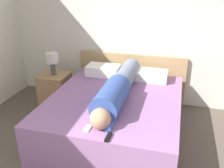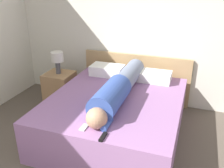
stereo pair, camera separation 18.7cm
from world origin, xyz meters
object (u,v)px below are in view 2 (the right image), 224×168
at_px(table_lamp, 57,59).
at_px(nightstand, 60,88).
at_px(bed, 116,115).
at_px(pillow_near_headboard, 107,70).
at_px(pillow_second, 154,76).
at_px(person_lying, 118,89).
at_px(tv_remote, 103,137).
at_px(cell_phone, 84,127).

bearing_deg(table_lamp, nightstand, 0.00).
xyz_separation_m(bed, pillow_near_headboard, (-0.39, 0.74, 0.35)).
distance_m(pillow_near_headboard, pillow_second, 0.76).
xyz_separation_m(bed, person_lying, (0.04, -0.03, 0.42)).
bearing_deg(bed, table_lamp, 154.91).
height_order(table_lamp, tv_remote, table_lamp).
bearing_deg(pillow_second, table_lamp, -173.22).
bearing_deg(person_lying, pillow_second, 66.72).
relative_size(person_lying, tv_remote, 11.65).
height_order(person_lying, tv_remote, person_lying).
height_order(person_lying, pillow_second, person_lying).
height_order(bed, tv_remote, tv_remote).
bearing_deg(cell_phone, nightstand, 129.17).
height_order(bed, cell_phone, cell_phone).
relative_size(table_lamp, pillow_near_headboard, 0.71).
bearing_deg(tv_remote, person_lying, 98.27).
height_order(nightstand, pillow_near_headboard, pillow_near_headboard).
height_order(bed, table_lamp, table_lamp).
bearing_deg(cell_phone, tv_remote, -21.64).
xyz_separation_m(person_lying, pillow_second, (0.33, 0.77, -0.07)).
bearing_deg(pillow_second, nightstand, -173.22).
relative_size(pillow_second, cell_phone, 3.76).
relative_size(person_lying, pillow_second, 3.57).
relative_size(person_lying, pillow_near_headboard, 3.39).
distance_m(nightstand, cell_phone, 1.75).
height_order(pillow_near_headboard, pillow_second, pillow_near_headboard).
height_order(table_lamp, cell_phone, table_lamp).
height_order(nightstand, cell_phone, cell_phone).
relative_size(bed, pillow_second, 3.96).
xyz_separation_m(table_lamp, person_lying, (1.22, -0.58, -0.10)).
bearing_deg(table_lamp, bed, -25.09).
distance_m(bed, cell_phone, 0.84).
distance_m(pillow_second, cell_phone, 1.60).
xyz_separation_m(nightstand, tv_remote, (1.35, -1.44, 0.29)).
bearing_deg(tv_remote, nightstand, 133.03).
relative_size(nightstand, cell_phone, 4.15).
bearing_deg(pillow_second, cell_phone, -106.69).
relative_size(pillow_near_headboard, tv_remote, 3.43).
bearing_deg(tv_remote, table_lamp, 133.03).
relative_size(tv_remote, cell_phone, 1.15).
distance_m(table_lamp, person_lying, 1.36).
bearing_deg(pillow_near_headboard, pillow_second, 0.00).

